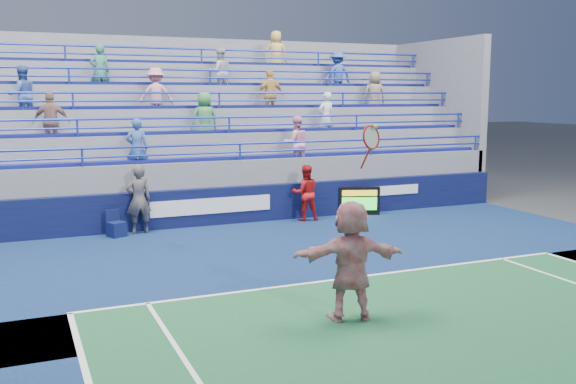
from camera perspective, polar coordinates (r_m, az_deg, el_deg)
name	(u,v)px	position (r m, az deg, el deg)	size (l,w,h in m)	color
ground	(346,279)	(13.47, 5.17, -7.74)	(120.00, 120.00, 0.00)	#333538
sponsor_wall	(243,204)	(19.17, -4.03, -1.11)	(18.00, 0.32, 1.10)	black
bleacher_stand	(207,159)	(22.61, -7.22, 2.89)	(18.00, 5.60, 6.13)	slate
serve_speed_board	(359,201)	(20.42, 6.34, -0.81)	(1.28, 0.58, 0.90)	black
judge_chair	(116,228)	(17.85, -15.01, -3.14)	(0.54, 0.56, 0.73)	#0D153F
tennis_player	(351,260)	(10.90, 5.60, -6.05)	(2.00, 1.04, 3.31)	silver
line_judge	(139,200)	(18.00, -13.15, -0.66)	(0.69, 0.46, 1.90)	#131635
ball_girl	(305,193)	(19.37, 1.55, -0.09)	(0.83, 0.64, 1.70)	#AC1315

